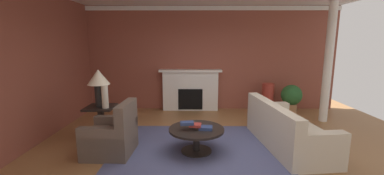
% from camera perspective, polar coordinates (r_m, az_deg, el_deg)
% --- Properties ---
extents(ground_plane, '(8.97, 8.97, 0.00)m').
position_cam_1_polar(ground_plane, '(4.74, 5.25, -14.30)').
color(ground_plane, olive).
extents(wall_fireplace, '(7.50, 0.12, 3.00)m').
position_cam_1_polar(wall_fireplace, '(7.37, 3.45, 6.64)').
color(wall_fireplace, brown).
rests_on(wall_fireplace, ground_plane).
extents(wall_window, '(0.12, 6.57, 3.00)m').
position_cam_1_polar(wall_window, '(5.57, -33.70, 3.75)').
color(wall_window, brown).
rests_on(wall_window, ground_plane).
extents(crown_moulding, '(7.50, 0.08, 0.12)m').
position_cam_1_polar(crown_moulding, '(7.34, 3.61, 17.75)').
color(crown_moulding, white).
extents(area_rug, '(3.05, 2.77, 0.01)m').
position_cam_1_polar(area_rug, '(4.69, 1.01, -14.48)').
color(area_rug, '#4C517A').
rests_on(area_rug, ground_plane).
extents(fireplace, '(1.80, 0.35, 1.20)m').
position_cam_1_polar(fireplace, '(7.27, -0.37, -0.82)').
color(fireplace, white).
rests_on(fireplace, ground_plane).
extents(sofa, '(1.13, 2.19, 0.85)m').
position_cam_1_polar(sofa, '(5.14, 20.70, -9.38)').
color(sofa, beige).
rests_on(sofa, ground_plane).
extents(armchair_near_window, '(0.84, 0.84, 0.95)m').
position_cam_1_polar(armchair_near_window, '(4.72, -17.86, -10.85)').
color(armchair_near_window, brown).
rests_on(armchair_near_window, ground_plane).
extents(coffee_table, '(1.00, 1.00, 0.45)m').
position_cam_1_polar(coffee_table, '(4.56, 1.03, -10.72)').
color(coffee_table, black).
rests_on(coffee_table, ground_plane).
extents(side_table, '(0.56, 0.56, 0.70)m').
position_cam_1_polar(side_table, '(5.43, -20.13, -7.15)').
color(side_table, black).
rests_on(side_table, ground_plane).
extents(table_lamp, '(0.44, 0.44, 0.75)m').
position_cam_1_polar(table_lamp, '(5.26, -20.68, 1.47)').
color(table_lamp, black).
rests_on(table_lamp, side_table).
extents(vase_on_side_table, '(0.13, 0.13, 0.45)m').
position_cam_1_polar(vase_on_side_table, '(5.14, -19.38, -2.02)').
color(vase_on_side_table, beige).
rests_on(vase_on_side_table, side_table).
extents(vase_tall_corner, '(0.33, 0.33, 0.84)m').
position_cam_1_polar(vase_tall_corner, '(7.31, 17.00, -2.40)').
color(vase_tall_corner, '#9E3328').
rests_on(vase_tall_corner, ground_plane).
extents(book_red_cover, '(0.25, 0.20, 0.06)m').
position_cam_1_polar(book_red_cover, '(4.46, 3.15, -9.27)').
color(book_red_cover, navy).
rests_on(book_red_cover, coffee_table).
extents(book_art_folio, '(0.22, 0.20, 0.05)m').
position_cam_1_polar(book_art_folio, '(4.45, 0.75, -8.64)').
color(book_art_folio, maroon).
rests_on(book_art_folio, coffee_table).
extents(book_small_novel, '(0.25, 0.17, 0.05)m').
position_cam_1_polar(book_small_novel, '(4.40, -1.17, -8.20)').
color(book_small_novel, navy).
rests_on(book_small_novel, coffee_table).
extents(potted_plant, '(0.56, 0.56, 0.83)m').
position_cam_1_polar(potted_plant, '(7.35, 21.87, -2.06)').
color(potted_plant, '#A8754C').
rests_on(potted_plant, ground_plane).
extents(column_white, '(0.20, 0.20, 3.00)m').
position_cam_1_polar(column_white, '(6.96, 28.84, 5.17)').
color(column_white, white).
rests_on(column_white, ground_plane).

